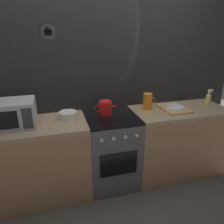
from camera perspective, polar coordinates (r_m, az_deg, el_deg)
ground_plane at (r=2.89m, az=-0.17°, el=-17.90°), size 8.00×8.00×0.00m
back_wall at (r=2.64m, az=-2.10°, el=7.46°), size 3.60×0.05×2.40m
counter_left at (r=2.58m, az=-20.29°, el=-12.42°), size 1.20×0.60×0.90m
stove_unit at (r=2.64m, az=-0.17°, el=-10.26°), size 0.60×0.63×0.90m
counter_right at (r=2.97m, az=16.90°, el=-7.37°), size 1.20×0.60×0.90m
microwave at (r=2.36m, az=-25.45°, el=-0.47°), size 0.46×0.35×0.27m
kettle at (r=2.46m, az=-1.77°, el=1.14°), size 0.28×0.15×0.17m
mixing_bowl at (r=2.40m, az=-11.70°, el=-0.83°), size 0.20×0.20×0.08m
pitcher at (r=2.66m, az=9.58°, el=2.83°), size 0.16×0.11×0.20m
dish_pile at (r=2.75m, az=16.37°, el=1.05°), size 0.30×0.40×0.06m
spray_bottle at (r=3.08m, az=24.47°, el=3.30°), size 0.08×0.06×0.20m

